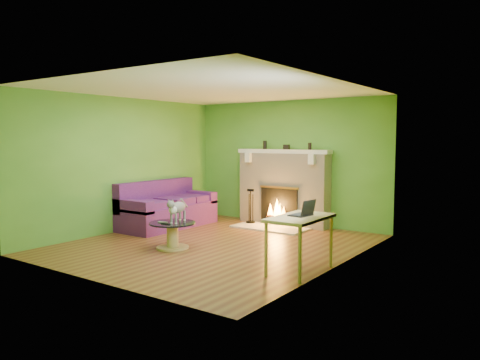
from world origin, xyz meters
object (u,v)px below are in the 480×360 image
Objects in this scene: sofa at (166,209)px; desk at (300,223)px; cat at (178,210)px; coffee_table at (173,233)px.

sofa reaches higher than desk.
desk is at bearing -18.80° from cat.
desk is at bearing -19.65° from sofa.
desk is 2.28m from cat.
cat is (0.08, 0.05, 0.38)m from coffee_table.
desk is at bearing -0.52° from coffee_table.
cat is (-2.28, 0.07, -0.03)m from desk.
coffee_table is at bearing 179.48° from desk.
coffee_table is 1.18× the size of cat.
cat reaches higher than coffee_table.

